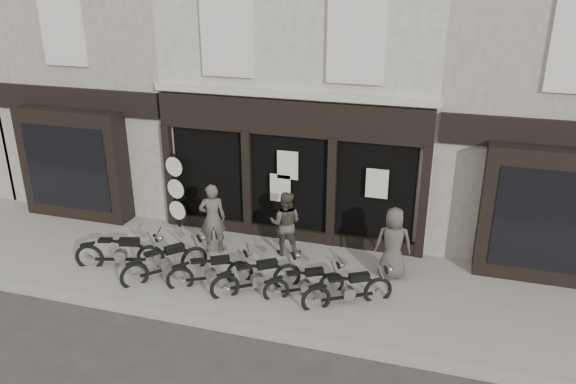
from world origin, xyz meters
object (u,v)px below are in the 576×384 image
(motorcycle_3, at_px, (257,279))
(motorcycle_4, at_px, (305,285))
(motorcycle_0, at_px, (121,255))
(man_left, at_px, (213,218))
(motorcycle_2, at_px, (211,274))
(man_centre, at_px, (285,223))
(advert_sign_post, at_px, (177,195))
(motorcycle_5, at_px, (349,292))
(man_right, at_px, (393,243))
(motorcycle_1, at_px, (166,265))

(motorcycle_3, bearing_deg, motorcycle_4, -27.04)
(motorcycle_0, relative_size, man_left, 1.18)
(motorcycle_2, xyz_separation_m, man_centre, (1.20, 1.93, 0.58))
(advert_sign_post, bearing_deg, motorcycle_2, -38.66)
(motorcycle_0, bearing_deg, man_left, 21.55)
(motorcycle_5, height_order, advert_sign_post, advert_sign_post)
(motorcycle_0, bearing_deg, man_right, -3.34)
(man_right, bearing_deg, man_left, -9.58)
(man_right, bearing_deg, man_centre, -17.81)
(motorcycle_1, xyz_separation_m, motorcycle_5, (4.37, 0.07, -0.02))
(motorcycle_2, relative_size, motorcycle_4, 1.08)
(motorcycle_0, xyz_separation_m, advert_sign_post, (0.31, 2.43, 0.69))
(motorcycle_2, xyz_separation_m, motorcycle_4, (2.20, 0.18, -0.03))
(motorcycle_4, distance_m, advert_sign_post, 5.00)
(motorcycle_0, height_order, motorcycle_4, motorcycle_0)
(man_centre, bearing_deg, motorcycle_4, 112.61)
(motorcycle_3, bearing_deg, motorcycle_2, 145.63)
(motorcycle_4, height_order, man_right, man_right)
(motorcycle_1, xyz_separation_m, motorcycle_2, (1.17, -0.03, -0.03))
(motorcycle_3, relative_size, man_centre, 1.10)
(man_centre, relative_size, advert_sign_post, 0.74)
(motorcycle_4, xyz_separation_m, man_centre, (-0.99, 1.75, 0.60))
(man_centre, bearing_deg, man_right, 164.98)
(advert_sign_post, bearing_deg, motorcycle_0, -85.69)
(motorcycle_3, xyz_separation_m, motorcycle_5, (2.07, 0.07, -0.01))
(motorcycle_5, bearing_deg, motorcycle_1, 149.97)
(motorcycle_5, bearing_deg, man_right, 31.88)
(motorcycle_3, bearing_deg, man_centre, 52.10)
(motorcycle_4, distance_m, motorcycle_5, 1.00)
(man_right, xyz_separation_m, advert_sign_post, (-6.08, 1.01, 0.12))
(man_left, distance_m, man_right, 4.55)
(motorcycle_4, distance_m, man_centre, 2.10)
(motorcycle_3, xyz_separation_m, man_centre, (0.08, 1.91, 0.56))
(motorcycle_0, height_order, motorcycle_3, motorcycle_0)
(motorcycle_5, height_order, man_right, man_right)
(motorcycle_5, bearing_deg, man_left, 128.42)
(motorcycle_1, distance_m, motorcycle_3, 2.30)
(motorcycle_0, distance_m, motorcycle_3, 3.57)
(man_centre, bearing_deg, motorcycle_3, 80.62)
(motorcycle_5, distance_m, man_right, 1.74)
(motorcycle_3, bearing_deg, motorcycle_5, -33.49)
(motorcycle_4, bearing_deg, motorcycle_5, -35.12)
(man_right, bearing_deg, advert_sign_post, -19.24)
(man_left, distance_m, advert_sign_post, 1.85)
(motorcycle_4, relative_size, motorcycle_5, 0.91)
(motorcycle_2, bearing_deg, motorcycle_3, -28.24)
(motorcycle_1, relative_size, motorcycle_3, 0.96)
(motorcycle_0, xyz_separation_m, motorcycle_4, (4.64, 0.06, -0.06))
(motorcycle_2, relative_size, man_right, 1.05)
(motorcycle_4, bearing_deg, man_centre, 89.44)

